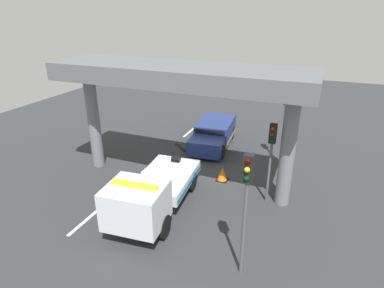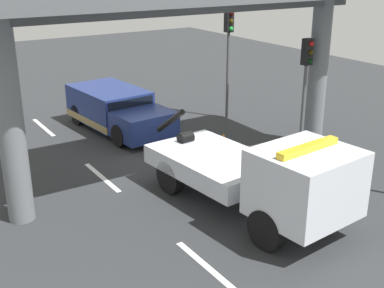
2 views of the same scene
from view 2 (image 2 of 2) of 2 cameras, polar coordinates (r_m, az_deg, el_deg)
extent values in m
cube|color=#2D3033|center=(17.36, -2.55, -2.10)|extent=(60.00, 40.00, 0.10)
cube|color=silver|center=(21.67, -16.38, 1.82)|extent=(2.60, 0.16, 0.01)
cube|color=silver|center=(16.33, -10.12, -3.68)|extent=(2.60, 0.16, 0.01)
cube|color=silver|center=(11.65, 1.95, -13.84)|extent=(2.60, 0.16, 0.01)
cube|color=silver|center=(14.75, 2.56, -2.14)|extent=(4.04, 2.74, 0.55)
cube|color=silver|center=(12.41, 12.63, -4.34)|extent=(2.25, 2.48, 1.65)
cube|color=black|center=(11.92, 15.02, -3.68)|extent=(0.26, 2.20, 0.66)
cube|color=#196B9E|center=(15.54, 5.94, -1.38)|extent=(3.63, 0.35, 0.20)
cylinder|color=black|center=(16.12, -2.46, 2.60)|extent=(1.42, 0.31, 1.07)
cylinder|color=black|center=(15.62, -0.72, 0.72)|extent=(0.40, 0.48, 0.36)
cube|color=yellow|center=(12.07, 12.96, -0.42)|extent=(0.41, 1.93, 0.16)
cylinder|color=black|center=(13.68, 14.50, -6.63)|extent=(1.02, 0.41, 1.00)
cylinder|color=black|center=(12.25, 8.39, -9.49)|extent=(1.02, 0.41, 1.00)
cylinder|color=black|center=(16.08, 3.58, -1.86)|extent=(1.02, 0.41, 1.00)
cylinder|color=black|center=(14.88, -2.45, -3.71)|extent=(1.02, 0.41, 1.00)
cube|color=navy|center=(21.07, -9.31, 4.44)|extent=(3.64, 2.50, 1.35)
cube|color=navy|center=(18.98, -5.46, 2.23)|extent=(1.91, 2.26, 0.95)
cube|color=black|center=(19.52, -6.86, 4.22)|extent=(0.24, 1.93, 0.59)
cube|color=#9E8451|center=(21.21, -9.24, 3.15)|extent=(3.66, 2.52, 0.28)
cylinder|color=black|center=(19.69, -3.32, 2.08)|extent=(0.86, 0.36, 0.84)
cylinder|color=black|center=(18.73, -8.15, 0.94)|extent=(0.86, 0.36, 0.84)
cylinder|color=black|center=(22.45, -8.29, 4.18)|extent=(0.86, 0.36, 0.84)
cylinder|color=black|center=(21.61, -12.70, 3.26)|extent=(0.86, 0.36, 0.84)
cylinder|color=slate|center=(18.73, 14.00, 7.78)|extent=(0.68, 0.68, 5.38)
cylinder|color=slate|center=(13.36, -19.81, 2.30)|extent=(0.68, 0.68, 5.38)
cube|color=#4A4E52|center=(14.93, -0.07, 15.11)|extent=(0.50, 12.32, 0.36)
cylinder|color=#515456|center=(21.65, 4.03, 7.63)|extent=(0.12, 0.12, 3.68)
cube|color=black|center=(21.27, 4.18, 13.66)|extent=(0.28, 0.32, 0.90)
sphere|color=#360605|center=(21.11, 4.47, 14.43)|extent=(0.18, 0.18, 0.18)
sphere|color=#3A2D06|center=(21.14, 4.45, 13.62)|extent=(0.18, 0.18, 0.18)
sphere|color=green|center=(21.18, 4.43, 12.81)|extent=(0.18, 0.18, 0.18)
cylinder|color=#515456|center=(18.43, 12.39, 4.00)|extent=(0.12, 0.12, 3.08)
cube|color=black|center=(17.99, 12.86, 10.09)|extent=(0.28, 0.32, 0.90)
sphere|color=red|center=(17.83, 13.31, 10.95)|extent=(0.18, 0.18, 0.18)
sphere|color=#3A2D06|center=(17.88, 13.23, 10.00)|extent=(0.18, 0.18, 0.18)
sphere|color=black|center=(17.93, 13.15, 9.06)|extent=(0.18, 0.18, 0.18)
cone|color=orange|center=(17.98, 3.57, 0.11)|extent=(0.56, 0.56, 0.74)
cube|color=black|center=(18.10, 3.54, -0.93)|extent=(0.62, 0.62, 0.03)
camera|label=1|loc=(14.67, 67.25, 17.22)|focal=30.21mm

